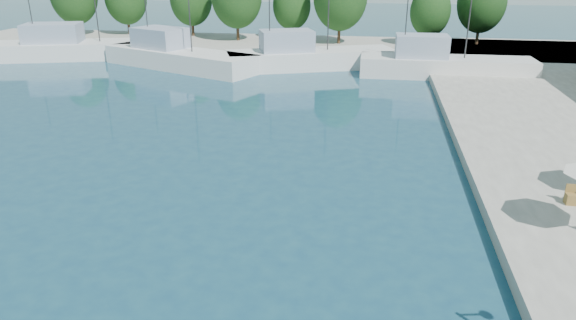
% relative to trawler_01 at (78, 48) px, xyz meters
% --- Properties ---
extents(quay_far, '(90.00, 16.00, 0.60)m').
position_rel_trawler_01_xyz_m(quay_far, '(23.51, 10.35, -0.77)').
color(quay_far, gray).
rests_on(quay_far, ground).
extents(trawler_01, '(19.92, 10.57, 10.20)m').
position_rel_trawler_01_xyz_m(trawler_01, '(0.00, 0.00, 0.00)').
color(trawler_01, silver).
rests_on(trawler_01, ground).
extents(trawler_02, '(17.65, 11.17, 10.20)m').
position_rel_trawler_01_xyz_m(trawler_02, '(12.72, -3.19, 0.00)').
color(trawler_02, silver).
rests_on(trawler_02, ground).
extents(trawler_03, '(17.24, 10.13, 10.20)m').
position_rel_trawler_01_xyz_m(trawler_03, '(25.78, -1.38, 0.00)').
color(trawler_03, silver).
rests_on(trawler_03, ground).
extents(trawler_04, '(15.74, 4.23, 10.20)m').
position_rel_trawler_01_xyz_m(trawler_04, '(38.66, -3.25, 0.00)').
color(trawler_04, silver).
rests_on(trawler_04, ground).
extents(tree_05, '(4.86, 4.86, 7.19)m').
position_rel_trawler_01_xyz_m(tree_05, '(21.60, 14.66, 3.68)').
color(tree_05, '#3F2B19').
rests_on(tree_05, quay_far).
extents(tree_07, '(4.69, 4.69, 6.94)m').
position_rel_trawler_01_xyz_m(tree_07, '(38.56, 11.55, 3.53)').
color(tree_07, '#3F2B19').
rests_on(tree_07, quay_far).
extents(tree_08, '(5.71, 5.71, 8.45)m').
position_rel_trawler_01_xyz_m(tree_08, '(44.62, 13.92, 4.41)').
color(tree_08, '#3F2B19').
rests_on(tree_08, quay_far).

